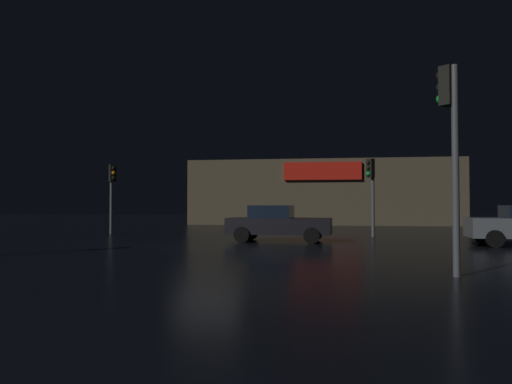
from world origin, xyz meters
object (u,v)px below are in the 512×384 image
object	(u,v)px
traffic_signal_main	(371,183)
traffic_signal_cross_right	(112,185)
car_near	(278,223)
traffic_signal_opposite	(451,128)
store_building	(323,193)

from	to	relation	value
traffic_signal_main	traffic_signal_cross_right	world-z (taller)	traffic_signal_main
car_near	traffic_signal_main	bearing A→B (deg)	41.90
traffic_signal_opposite	traffic_signal_cross_right	world-z (taller)	traffic_signal_opposite
store_building	car_near	distance (m)	21.69
traffic_signal_cross_right	car_near	xyz separation A→B (m)	(9.22, -4.04, -1.82)
store_building	traffic_signal_main	distance (m)	17.98
store_building	traffic_signal_cross_right	bearing A→B (deg)	-121.97
traffic_signal_opposite	car_near	xyz separation A→B (m)	(-4.67, 9.29, -2.40)
store_building	traffic_signal_main	bearing A→B (deg)	-82.14
traffic_signal_main	traffic_signal_opposite	distance (m)	13.04
store_building	car_near	xyz separation A→B (m)	(-1.70, -21.55, -1.77)
traffic_signal_opposite	car_near	world-z (taller)	traffic_signal_opposite
store_building	traffic_signal_cross_right	world-z (taller)	store_building
traffic_signal_cross_right	traffic_signal_opposite	bearing A→B (deg)	-43.80
car_near	store_building	bearing A→B (deg)	85.48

